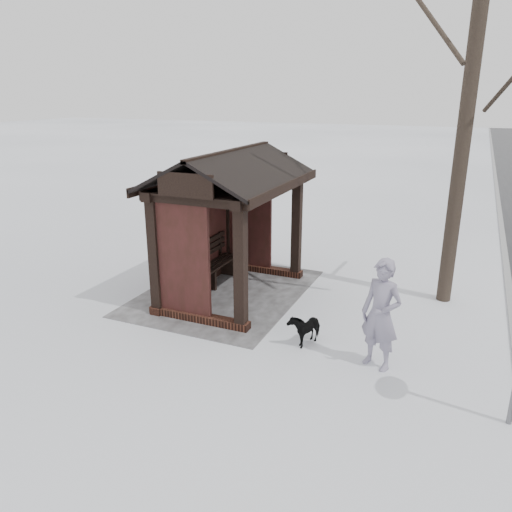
{
  "coord_description": "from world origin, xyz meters",
  "views": [
    {
      "loc": [
        8.98,
        4.47,
        4.16
      ],
      "look_at": [
        0.6,
        0.8,
        1.15
      ],
      "focal_mm": 35.0,
      "sensor_mm": 36.0,
      "label": 1
    }
  ],
  "objects": [
    {
      "name": "bus_shelter",
      "position": [
        0.0,
        -0.16,
        2.17
      ],
      "size": [
        3.6,
        2.4,
        3.09
      ],
      "color": "#321A12",
      "rests_on": "ground"
    },
    {
      "name": "dog",
      "position": [
        1.49,
        2.11,
        0.29
      ],
      "size": [
        0.75,
        0.5,
        0.58
      ],
      "primitive_type": "imported",
      "rotation": [
        0.0,
        0.0,
        1.27
      ],
      "color": "black",
      "rests_on": "ground"
    },
    {
      "name": "trampled_patch",
      "position": [
        0.0,
        -0.2,
        0.01
      ],
      "size": [
        4.2,
        3.2,
        0.02
      ],
      "primitive_type": "cube",
      "color": "gray",
      "rests_on": "ground"
    },
    {
      "name": "pedestrian",
      "position": [
        1.77,
        3.42,
        0.9
      ],
      "size": [
        0.64,
        0.77,
        1.79
      ],
      "primitive_type": "imported",
      "rotation": [
        0.0,
        0.0,
        1.2
      ],
      "color": "gray",
      "rests_on": "ground"
    },
    {
      "name": "ground",
      "position": [
        0.0,
        0.0,
        0.0
      ],
      "size": [
        120.0,
        120.0,
        0.0
      ],
      "primitive_type": "plane",
      "color": "white",
      "rests_on": "ground"
    }
  ]
}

